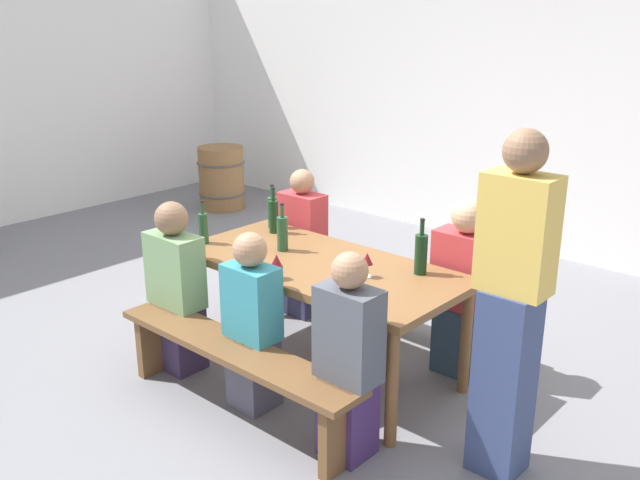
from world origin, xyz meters
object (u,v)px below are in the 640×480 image
seated_guest_far_1 (464,292)px  wine_bottle_2 (273,211)px  wine_bottle_1 (203,227)px  wine_bottle_4 (421,253)px  wine_glass_0 (277,262)px  seated_guest_near_1 (253,326)px  wine_glass_1 (367,260)px  wine_bottle_0 (274,216)px  bench_near (234,362)px  bench_far (388,288)px  seated_guest_near_0 (176,291)px  seated_guest_far_0 (303,247)px  tasting_table (320,274)px  standing_host (510,314)px  wine_bottle_3 (282,233)px  wine_barrel (222,178)px  seated_guest_near_2 (348,362)px

seated_guest_far_1 → wine_bottle_2: bearing=-80.0°
wine_bottle_1 → wine_bottle_4: size_ratio=0.86×
wine_glass_0 → seated_guest_near_1: size_ratio=0.14×
wine_glass_1 → seated_guest_far_1: bearing=61.3°
wine_bottle_0 → wine_bottle_1: bearing=-111.3°
wine_bottle_1 → wine_glass_1: wine_bottle_1 is taller
bench_near → wine_glass_1: size_ratio=11.68×
bench_far → wine_bottle_1: (-0.85, -0.98, 0.51)m
wine_bottle_4 → seated_guest_near_0: seated_guest_near_0 is taller
wine_bottle_4 → seated_guest_far_0: (-1.28, 0.33, -0.34)m
tasting_table → wine_glass_1: size_ratio=12.34×
bench_near → seated_guest_far_1: size_ratio=1.50×
standing_host → wine_glass_0: bearing=8.3°
bench_far → wine_bottle_3: 0.96m
wine_bottle_2 → standing_host: standing_host is taller
wine_bottle_0 → standing_host: bearing=-11.6°
seated_guest_near_1 → wine_glass_1: bearing=-32.2°
seated_guest_far_1 → seated_guest_near_0: bearing=-50.1°
seated_guest_near_1 → wine_barrel: bearing=51.7°
seated_guest_near_2 → wine_barrel: seated_guest_near_2 is taller
bench_far → wine_bottle_2: wine_bottle_2 is taller
wine_bottle_0 → wine_barrel: 3.48m
bench_near → wine_bottle_2: wine_bottle_2 is taller
wine_bottle_1 → standing_host: standing_host is taller
wine_bottle_4 → wine_barrel: wine_bottle_4 is taller
wine_glass_1 → seated_guest_near_0: bearing=-151.5°
wine_bottle_4 → wine_glass_1: bearing=-128.3°
seated_guest_far_0 → wine_barrel: bearing=-119.6°
seated_guest_near_1 → wine_bottle_0: bearing=38.3°
tasting_table → wine_barrel: (-3.51, 2.18, -0.30)m
wine_bottle_1 → wine_barrel: bearing=137.7°
seated_guest_near_0 → seated_guest_near_1: seated_guest_near_0 is taller
wine_bottle_1 → wine_bottle_3: bearing=26.1°
wine_bottle_3 → seated_guest_far_0: bearing=122.1°
wine_glass_1 → seated_guest_near_1: bearing=-122.2°
wine_bottle_3 → wine_glass_0: bearing=-49.3°
seated_guest_near_0 → seated_guest_near_1: size_ratio=1.04×
wine_bottle_1 → seated_guest_near_0: seated_guest_near_0 is taller
wine_bottle_3 → seated_guest_near_1: 0.78m
standing_host → wine_barrel: size_ratio=2.41×
tasting_table → wine_glass_0: (-0.01, -0.38, 0.19)m
seated_guest_near_0 → wine_barrel: bearing=45.2°
seated_guest_far_1 → wine_barrel: 4.50m
wine_bottle_0 → wine_glass_1: bearing=-13.5°
seated_guest_near_1 → seated_guest_near_2: size_ratio=0.95×
bench_far → seated_guest_near_2: size_ratio=1.55×
seated_guest_far_1 → seated_guest_near_2: bearing=1.1°
wine_bottle_0 → wine_glass_1: wine_bottle_0 is taller
seated_guest_far_1 → wine_barrel: size_ratio=1.60×
standing_host → wine_barrel: 5.45m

